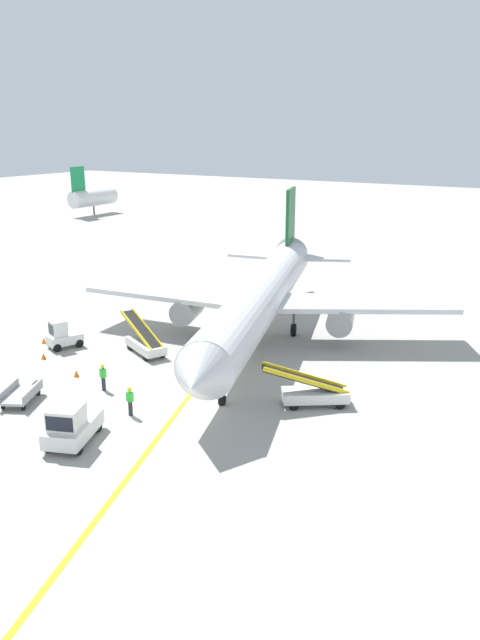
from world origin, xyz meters
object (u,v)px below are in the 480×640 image
object	(u,v)px
safety_cone_nose_left	(76,373)
safety_cone_wingtip_right	(44,356)
airliner	(262,296)
belt_loader_forward_hold	(313,392)
baggage_tug_near_wing	(63,336)
pushback_tug	(71,425)
belt_loader_aft_hold	(145,343)
ground_crew_marshaller	(130,400)
safety_cone_nose_right	(44,341)
baggage_cart_loaded	(21,395)
ground_crew_wing_walker	(103,376)
safety_cone_wingtip_left	(182,316)

from	to	relation	value
safety_cone_nose_left	safety_cone_wingtip_right	world-z (taller)	same
airliner	belt_loader_forward_hold	bearing A→B (deg)	-46.91
baggage_tug_near_wing	pushback_tug	bearing A→B (deg)	-42.60
airliner	belt_loader_aft_hold	bearing A→B (deg)	-129.76
pushback_tug	ground_crew_marshaller	distance (m)	4.06
ground_crew_marshaller	safety_cone_nose_right	bearing A→B (deg)	155.48
pushback_tug	safety_cone_wingtip_right	distance (m)	13.22
baggage_tug_near_wing	ground_crew_marshaller	size ratio (longest dim) A/B	1.60
safety_cone_nose_left	safety_cone_nose_right	distance (m)	7.69
baggage_tug_near_wing	baggage_cart_loaded	distance (m)	9.52
pushback_tug	belt_loader_forward_hold	bearing A→B (deg)	50.69
airliner	ground_crew_wing_walker	xyz separation A→B (m)	(-3.66, -13.40, -2.51)
pushback_tug	safety_cone_nose_right	bearing A→B (deg)	142.09
ground_crew_wing_walker	pushback_tug	bearing A→B (deg)	-61.10
pushback_tug	belt_loader_aft_hold	xyz separation A→B (m)	(-5.33, 12.45, -0.22)
baggage_cart_loaded	airliner	bearing A→B (deg)	68.96
airliner	baggage_tug_near_wing	size ratio (longest dim) A/B	12.69
baggage_cart_loaded	safety_cone_nose_right	distance (m)	10.65
ground_crew_marshaller	safety_cone_nose_left	distance (m)	7.29
baggage_cart_loaded	belt_loader_aft_hold	bearing A→B (deg)	85.03
baggage_cart_loaded	safety_cone_wingtip_left	world-z (taller)	baggage_cart_loaded
pushback_tug	ground_crew_wing_walker	size ratio (longest dim) A/B	2.38
belt_loader_forward_hold	baggage_cart_loaded	bearing A→B (deg)	-150.51
pushback_tug	safety_cone_nose_right	size ratio (longest dim) A/B	9.18
ground_crew_marshaller	safety_cone_wingtip_left	size ratio (longest dim) A/B	3.86
pushback_tug	baggage_cart_loaded	xyz separation A→B (m)	(-6.22, 2.13, -0.53)
baggage_cart_loaded	safety_cone_wingtip_right	world-z (taller)	baggage_cart_loaded
ground_crew_wing_walker	safety_cone_wingtip_left	bearing A→B (deg)	108.03
ground_crew_wing_walker	baggage_tug_near_wing	bearing A→B (deg)	151.19
belt_loader_forward_hold	safety_cone_nose_left	size ratio (longest dim) A/B	11.02
pushback_tug	belt_loader_aft_hold	world-z (taller)	belt_loader_aft_hold
belt_loader_aft_hold	safety_cone_nose_left	distance (m)	5.89
safety_cone_wingtip_left	baggage_cart_loaded	bearing A→B (deg)	-84.22
belt_loader_aft_hold	safety_cone_wingtip_right	size ratio (longest dim) A/B	11.48
airliner	safety_cone_nose_left	distance (m)	14.67
baggage_cart_loaded	safety_cone_nose_right	xyz separation A→B (m)	(-6.91, 8.10, -0.25)
safety_cone_wingtip_left	safety_cone_wingtip_right	distance (m)	13.17
belt_loader_aft_hold	pushback_tug	bearing A→B (deg)	-66.84
pushback_tug	ground_crew_wing_walker	distance (m)	6.77
safety_cone_nose_left	ground_crew_marshaller	bearing A→B (deg)	-21.33
safety_cone_nose_right	safety_cone_wingtip_left	world-z (taller)	same
baggage_tug_near_wing	safety_cone_nose_left	bearing A→B (deg)	-36.54
airliner	safety_cone_wingtip_left	world-z (taller)	airliner
pushback_tug	safety_cone_wingtip_right	size ratio (longest dim) A/B	9.18
safety_cone_wingtip_right	baggage_tug_near_wing	bearing A→B (deg)	103.18
belt_loader_forward_hold	safety_cone_nose_left	xyz separation A→B (m)	(-14.93, -3.85, -0.56)
airliner	baggage_cart_loaded	bearing A→B (deg)	-111.04
airliner	belt_loader_aft_hold	distance (m)	9.32
baggage_cart_loaded	safety_cone_nose_left	world-z (taller)	baggage_cart_loaded
baggage_cart_loaded	ground_crew_wing_walker	xyz separation A→B (m)	(2.95, 3.79, 0.44)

